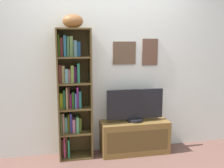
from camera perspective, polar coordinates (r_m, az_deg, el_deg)
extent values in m
cube|color=silver|center=(3.55, -1.86, 4.22)|extent=(4.80, 0.06, 2.46)
cube|color=brown|center=(3.55, 2.79, 6.99)|extent=(0.32, 0.02, 0.31)
cube|color=slate|center=(3.55, 2.81, 6.98)|extent=(0.27, 0.01, 0.26)
cube|color=brown|center=(3.67, 8.53, 7.13)|extent=(0.23, 0.02, 0.37)
cube|color=slate|center=(3.66, 8.56, 7.12)|extent=(0.18, 0.01, 0.32)
cube|color=#513F20|center=(3.38, -11.99, -2.57)|extent=(0.02, 0.28, 1.73)
cube|color=#513F20|center=(3.40, -4.85, -2.32)|extent=(0.02, 0.28, 1.73)
cube|color=#513F20|center=(3.52, -8.54, -2.00)|extent=(0.44, 0.01, 1.73)
cube|color=#513F20|center=(3.66, -8.07, -15.64)|extent=(0.40, 0.27, 0.02)
cube|color=#513F20|center=(3.53, -8.20, -10.67)|extent=(0.40, 0.27, 0.02)
cube|color=#513F20|center=(3.43, -8.33, -5.37)|extent=(0.40, 0.27, 0.02)
cube|color=#513F20|center=(3.36, -8.47, 0.20)|extent=(0.40, 0.27, 0.02)
cube|color=#513F20|center=(3.32, -8.62, 5.96)|extent=(0.40, 0.27, 0.02)
cube|color=#513F20|center=(3.32, -8.77, 12.13)|extent=(0.40, 0.27, 0.02)
cube|color=brown|center=(3.65, -11.10, -13.52)|extent=(0.03, 0.15, 0.24)
cube|color=#A5385F|center=(3.62, -10.64, -13.35)|extent=(0.02, 0.20, 0.28)
cube|color=brown|center=(3.63, -10.18, -13.20)|extent=(0.02, 0.17, 0.29)
cube|color=#23976F|center=(3.62, -9.75, -13.62)|extent=(0.02, 0.21, 0.25)
cube|color=#3F5526|center=(3.49, -11.35, -8.37)|extent=(0.02, 0.22, 0.28)
cube|color=#AB7867|center=(3.51, -10.88, -8.34)|extent=(0.02, 0.19, 0.27)
cube|color=#49856D|center=(3.53, -10.30, -8.71)|extent=(0.04, 0.16, 0.21)
cube|color=#5B530F|center=(3.53, -9.73, -8.43)|extent=(0.02, 0.16, 0.25)
cube|color=#4144A8|center=(3.53, -9.24, -8.35)|extent=(0.03, 0.16, 0.25)
cube|color=#BE6F95|center=(3.53, -8.60, -8.96)|extent=(0.04, 0.19, 0.18)
cube|color=#478F62|center=(3.51, -7.86, -8.72)|extent=(0.03, 0.22, 0.22)
cube|color=olive|center=(3.55, -7.24, -8.75)|extent=(0.03, 0.15, 0.19)
cube|color=#A4A81A|center=(3.44, -11.35, -3.51)|extent=(0.04, 0.16, 0.20)
cube|color=#338854|center=(3.44, -10.68, -3.16)|extent=(0.03, 0.17, 0.24)
cube|color=#A37D54|center=(3.40, -10.16, -2.88)|extent=(0.02, 0.23, 0.29)
cube|color=brown|center=(3.43, -9.72, -2.81)|extent=(0.02, 0.17, 0.28)
cube|color=#831A55|center=(3.43, -9.30, -3.52)|extent=(0.02, 0.19, 0.19)
cube|color=#214E18|center=(3.42, -8.79, -3.37)|extent=(0.03, 0.21, 0.21)
cube|color=#4B65B0|center=(3.42, -8.24, -3.52)|extent=(0.02, 0.23, 0.20)
cube|color=#9E3492|center=(3.43, -7.80, -2.82)|extent=(0.02, 0.19, 0.27)
cube|color=#216862|center=(3.43, -7.29, -3.25)|extent=(0.03, 0.21, 0.22)
cube|color=#953C38|center=(3.39, -11.58, 2.35)|extent=(0.04, 0.15, 0.23)
cube|color=#A09457|center=(3.38, -10.91, 2.28)|extent=(0.04, 0.18, 0.22)
cube|color=#5B9098|center=(3.37, -10.24, 1.93)|extent=(0.04, 0.20, 0.18)
cube|color=#9D6464|center=(3.38, -9.61, 1.91)|extent=(0.03, 0.18, 0.18)
cube|color=olive|center=(3.36, -8.99, 2.33)|extent=(0.04, 0.21, 0.23)
cube|color=#6B276E|center=(3.39, -8.34, 2.26)|extent=(0.04, 0.16, 0.21)
cube|color=#206649|center=(3.36, -7.65, 2.59)|extent=(0.03, 0.23, 0.25)
cube|color=#315610|center=(3.37, -11.88, 8.47)|extent=(0.02, 0.14, 0.28)
cube|color=maroon|center=(3.36, -11.25, 8.14)|extent=(0.03, 0.15, 0.24)
cube|color=#25607A|center=(3.35, -10.57, 8.40)|extent=(0.03, 0.18, 0.27)
cube|color=#447846|center=(3.36, -9.88, 8.32)|extent=(0.03, 0.16, 0.26)
cube|color=#7A9C57|center=(3.36, -9.16, 8.35)|extent=(0.04, 0.16, 0.26)
cube|color=#436369|center=(3.33, -8.35, 7.92)|extent=(0.04, 0.22, 0.21)
cube|color=#24578C|center=(3.37, -7.56, 7.81)|extent=(0.04, 0.15, 0.19)
ellipsoid|color=brown|center=(3.32, -8.82, 13.78)|extent=(0.28, 0.21, 0.17)
cube|color=brown|center=(3.68, 5.08, -11.72)|extent=(0.95, 0.34, 0.46)
cube|color=brown|center=(3.53, 5.88, -12.67)|extent=(0.86, 0.01, 0.29)
cylinder|color=black|center=(3.59, 5.14, -8.00)|extent=(0.22, 0.22, 0.04)
cube|color=black|center=(3.53, 5.20, -4.50)|extent=(0.79, 0.04, 0.41)
cube|color=teal|center=(3.52, 5.26, -4.55)|extent=(0.75, 0.01, 0.37)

